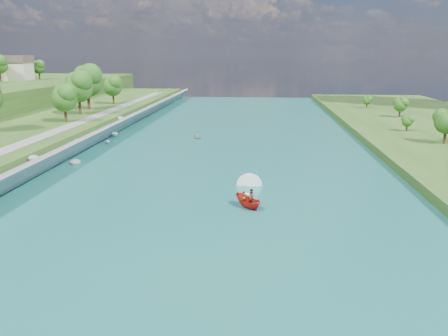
{
  "coord_description": "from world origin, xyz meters",
  "views": [
    {
      "loc": [
        6.39,
        -46.07,
        17.86
      ],
      "look_at": [
        1.53,
        12.36,
        2.5
      ],
      "focal_mm": 35.0,
      "sensor_mm": 36.0,
      "label": 1
    }
  ],
  "objects": [
    {
      "name": "ground",
      "position": [
        0.0,
        0.0,
        0.0
      ],
      "size": [
        260.0,
        260.0,
        0.0
      ],
      "primitive_type": "plane",
      "color": "#2D5119",
      "rests_on": "ground"
    },
    {
      "name": "river_water",
      "position": [
        0.0,
        20.0,
        0.05
      ],
      "size": [
        55.0,
        240.0,
        0.1
      ],
      "primitive_type": "cube",
      "color": "#1A645D",
      "rests_on": "ground"
    },
    {
      "name": "riprap_bank",
      "position": [
        -25.86,
        18.78,
        1.81
      ],
      "size": [
        4.68,
        236.0,
        4.05
      ],
      "color": "slate",
      "rests_on": "ground"
    },
    {
      "name": "riverside_path",
      "position": [
        -32.5,
        20.0,
        3.55
      ],
      "size": [
        3.0,
        200.0,
        0.1
      ],
      "primitive_type": "cube",
      "color": "gray",
      "rests_on": "berm_west"
    },
    {
      "name": "motorboat",
      "position": [
        5.11,
        4.67,
        0.8
      ],
      "size": [
        3.81,
        18.88,
        2.15
      ],
      "rotation": [
        0.0,
        0.0,
        3.83
      ],
      "color": "#B8170E",
      "rests_on": "river_water"
    },
    {
      "name": "raft",
      "position": [
        -7.15,
        46.67,
        0.45
      ],
      "size": [
        2.53,
        3.18,
        1.52
      ],
      "rotation": [
        0.0,
        0.0,
        0.19
      ],
      "color": "gray",
      "rests_on": "river_water"
    }
  ]
}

